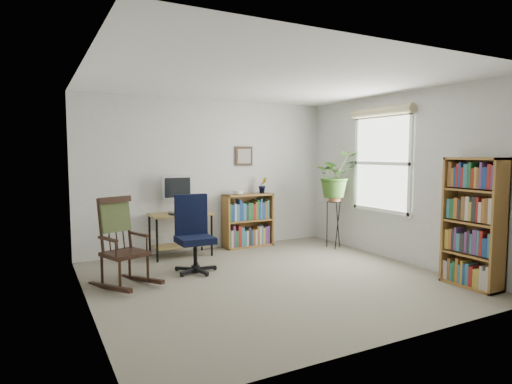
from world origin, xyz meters
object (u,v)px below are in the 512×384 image
office_chair (195,233)px  tall_bookshelf (473,223)px  desk (181,235)px  low_bookshelf (248,220)px  rocking_chair (125,241)px

office_chair → tall_bookshelf: 3.36m
desk → office_chair: office_chair is taller
desk → office_chair: bearing=-96.7°
low_bookshelf → tall_bookshelf: 3.42m
tall_bookshelf → office_chair: bearing=141.9°
desk → rocking_chair: bearing=-132.4°
low_bookshelf → tall_bookshelf: size_ratio=0.59×
office_chair → desk: bearing=88.7°
desk → tall_bookshelf: bearing=-50.2°
low_bookshelf → tall_bookshelf: (1.32, -3.14, 0.31)m
office_chair → rocking_chair: (-0.92, -0.17, 0.02)m
tall_bookshelf → rocking_chair: bearing=151.9°
office_chair → low_bookshelf: bearing=44.8°
office_chair → low_bookshelf: office_chair is taller
rocking_chair → tall_bookshelf: 4.03m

